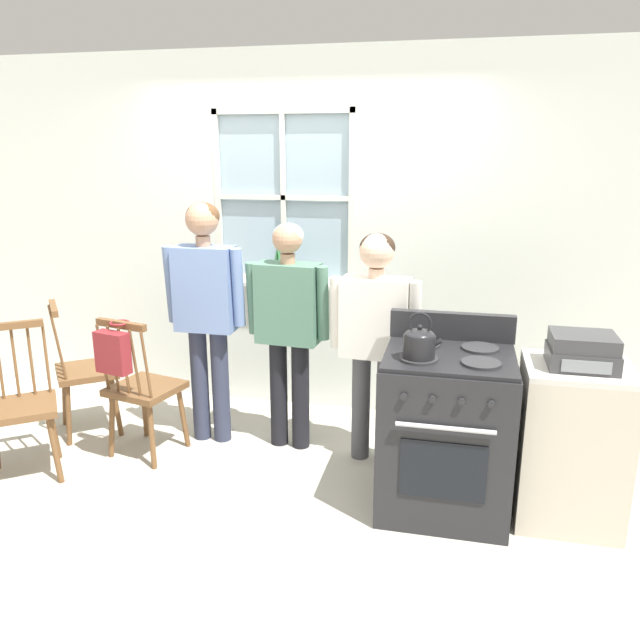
{
  "coord_description": "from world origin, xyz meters",
  "views": [
    {
      "loc": [
        1.12,
        -3.18,
        2.01
      ],
      "look_at": [
        0.32,
        0.36,
        1.0
      ],
      "focal_mm": 35.0,
      "sensor_mm": 36.0,
      "label": 1
    }
  ],
  "objects_px": {
    "potted_plant": "(278,268)",
    "stereo": "(582,351)",
    "chair_by_window": "(143,390)",
    "side_counter": "(571,444)",
    "person_adult_right": "(375,325)",
    "kettle": "(419,342)",
    "person_elderly_left": "(206,299)",
    "chair_center_cluster": "(20,407)",
    "stove": "(446,430)",
    "chair_near_wall": "(84,372)",
    "handbag": "(113,351)",
    "person_teen_center": "(288,316)"
  },
  "relations": [
    {
      "from": "person_teen_center",
      "to": "side_counter",
      "type": "bearing_deg",
      "value": -12.25
    },
    {
      "from": "side_counter",
      "to": "stereo",
      "type": "height_order",
      "value": "stereo"
    },
    {
      "from": "chair_near_wall",
      "to": "side_counter",
      "type": "bearing_deg",
      "value": -135.53
    },
    {
      "from": "stereo",
      "to": "handbag",
      "type": "bearing_deg",
      "value": -179.47
    },
    {
      "from": "chair_near_wall",
      "to": "person_adult_right",
      "type": "relative_size",
      "value": 0.64
    },
    {
      "from": "stereo",
      "to": "person_elderly_left",
      "type": "bearing_deg",
      "value": 167.55
    },
    {
      "from": "stove",
      "to": "side_counter",
      "type": "distance_m",
      "value": 0.67
    },
    {
      "from": "handbag",
      "to": "stereo",
      "type": "height_order",
      "value": "stereo"
    },
    {
      "from": "kettle",
      "to": "chair_center_cluster",
      "type": "bearing_deg",
      "value": -178.02
    },
    {
      "from": "kettle",
      "to": "person_teen_center",
      "type": "bearing_deg",
      "value": 143.06
    },
    {
      "from": "chair_center_cluster",
      "to": "side_counter",
      "type": "relative_size",
      "value": 1.08
    },
    {
      "from": "stove",
      "to": "kettle",
      "type": "height_order",
      "value": "kettle"
    },
    {
      "from": "person_elderly_left",
      "to": "potted_plant",
      "type": "bearing_deg",
      "value": 65.81
    },
    {
      "from": "chair_by_window",
      "to": "side_counter",
      "type": "distance_m",
      "value": 2.65
    },
    {
      "from": "stereo",
      "to": "stove",
      "type": "bearing_deg",
      "value": -178.96
    },
    {
      "from": "chair_center_cluster",
      "to": "kettle",
      "type": "relative_size",
      "value": 3.92
    },
    {
      "from": "person_elderly_left",
      "to": "potted_plant",
      "type": "xyz_separation_m",
      "value": [
        0.3,
        0.69,
        0.1
      ]
    },
    {
      "from": "chair_center_cluster",
      "to": "handbag",
      "type": "bearing_deg",
      "value": -16.4
    },
    {
      "from": "person_adult_right",
      "to": "potted_plant",
      "type": "xyz_separation_m",
      "value": [
        -0.85,
        0.73,
        0.19
      ]
    },
    {
      "from": "potted_plant",
      "to": "side_counter",
      "type": "height_order",
      "value": "potted_plant"
    },
    {
      "from": "potted_plant",
      "to": "stereo",
      "type": "height_order",
      "value": "potted_plant"
    },
    {
      "from": "chair_center_cluster",
      "to": "handbag",
      "type": "xyz_separation_m",
      "value": [
        0.55,
        0.2,
        0.34
      ]
    },
    {
      "from": "potted_plant",
      "to": "handbag",
      "type": "height_order",
      "value": "potted_plant"
    },
    {
      "from": "person_teen_center",
      "to": "person_adult_right",
      "type": "height_order",
      "value": "person_teen_center"
    },
    {
      "from": "person_teen_center",
      "to": "stove",
      "type": "xyz_separation_m",
      "value": [
        1.06,
        -0.55,
        -0.46
      ]
    },
    {
      "from": "side_counter",
      "to": "chair_center_cluster",
      "type": "bearing_deg",
      "value": -175.63
    },
    {
      "from": "chair_near_wall",
      "to": "person_adult_right",
      "type": "bearing_deg",
      "value": -127.23
    },
    {
      "from": "person_adult_right",
      "to": "potted_plant",
      "type": "relative_size",
      "value": 4.74
    },
    {
      "from": "person_elderly_left",
      "to": "person_adult_right",
      "type": "height_order",
      "value": "person_elderly_left"
    },
    {
      "from": "person_elderly_left",
      "to": "stereo",
      "type": "height_order",
      "value": "person_elderly_left"
    },
    {
      "from": "side_counter",
      "to": "potted_plant",
      "type": "bearing_deg",
      "value": 149.48
    },
    {
      "from": "chair_center_cluster",
      "to": "potted_plant",
      "type": "height_order",
      "value": "potted_plant"
    },
    {
      "from": "chair_by_window",
      "to": "person_teen_center",
      "type": "bearing_deg",
      "value": -146.71
    },
    {
      "from": "chair_near_wall",
      "to": "chair_center_cluster",
      "type": "distance_m",
      "value": 0.65
    },
    {
      "from": "stove",
      "to": "stereo",
      "type": "bearing_deg",
      "value": 1.04
    },
    {
      "from": "chair_near_wall",
      "to": "side_counter",
      "type": "distance_m",
      "value": 3.26
    },
    {
      "from": "person_teen_center",
      "to": "side_counter",
      "type": "height_order",
      "value": "person_teen_center"
    },
    {
      "from": "handbag",
      "to": "chair_center_cluster",
      "type": "bearing_deg",
      "value": -159.77
    },
    {
      "from": "chair_near_wall",
      "to": "chair_center_cluster",
      "type": "height_order",
      "value": "same"
    },
    {
      "from": "person_adult_right",
      "to": "kettle",
      "type": "relative_size",
      "value": 6.09
    },
    {
      "from": "chair_near_wall",
      "to": "person_elderly_left",
      "type": "height_order",
      "value": "person_elderly_left"
    },
    {
      "from": "chair_center_cluster",
      "to": "person_elderly_left",
      "type": "relative_size",
      "value": 0.58
    },
    {
      "from": "side_counter",
      "to": "stereo",
      "type": "relative_size",
      "value": 2.65
    },
    {
      "from": "chair_near_wall",
      "to": "person_adult_right",
      "type": "xyz_separation_m",
      "value": [
        2.08,
        0.04,
        0.47
      ]
    },
    {
      "from": "side_counter",
      "to": "person_adult_right",
      "type": "bearing_deg",
      "value": 158.7
    },
    {
      "from": "chair_center_cluster",
      "to": "kettle",
      "type": "distance_m",
      "value": 2.49
    },
    {
      "from": "potted_plant",
      "to": "kettle",
      "type": "bearing_deg",
      "value": -48.99
    },
    {
      "from": "chair_center_cluster",
      "to": "chair_near_wall",
      "type": "bearing_deg",
      "value": 51.8
    },
    {
      "from": "chair_center_cluster",
      "to": "person_elderly_left",
      "type": "xyz_separation_m",
      "value": [
        0.95,
        0.73,
        0.57
      ]
    },
    {
      "from": "chair_center_cluster",
      "to": "stereo",
      "type": "bearing_deg",
      "value": -32.62
    }
  ]
}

